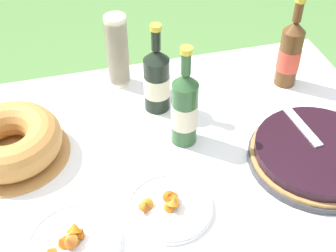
% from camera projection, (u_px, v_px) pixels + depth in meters
% --- Properties ---
extents(garden_table, '(1.40, 1.01, 0.66)m').
position_uv_depth(garden_table, '(166.00, 180.00, 1.37)').
color(garden_table, brown).
rests_on(garden_table, ground_plane).
extents(tablecloth, '(1.41, 1.02, 0.10)m').
position_uv_depth(tablecloth, '(166.00, 167.00, 1.33)').
color(tablecloth, white).
rests_on(tablecloth, garden_table).
extents(berry_tart, '(0.38, 0.38, 0.06)m').
position_uv_depth(berry_tart, '(317.00, 155.00, 1.31)').
color(berry_tart, '#38383D').
rests_on(berry_tart, tablecloth).
extents(serving_knife, '(0.06, 0.38, 0.01)m').
position_uv_depth(serving_knife, '(326.00, 153.00, 1.27)').
color(serving_knife, silver).
rests_on(serving_knife, berry_tart).
extents(bundt_cake, '(0.32, 0.32, 0.11)m').
position_uv_depth(bundt_cake, '(10.00, 141.00, 1.31)').
color(bundt_cake, '#B78447').
rests_on(bundt_cake, tablecloth).
extents(cup_stack, '(0.07, 0.07, 0.25)m').
position_uv_depth(cup_stack, '(117.00, 51.00, 1.53)').
color(cup_stack, beige).
rests_on(cup_stack, tablecloth).
extents(cider_bottle_green, '(0.08, 0.08, 0.32)m').
position_uv_depth(cider_bottle_green, '(185.00, 108.00, 1.32)').
color(cider_bottle_green, '#2D562D').
rests_on(cider_bottle_green, tablecloth).
extents(cider_bottle_amber, '(0.07, 0.07, 0.32)m').
position_uv_depth(cider_bottle_amber, '(290.00, 53.00, 1.53)').
color(cider_bottle_amber, brown).
rests_on(cider_bottle_amber, tablecloth).
extents(juice_bottle_red, '(0.08, 0.08, 0.30)m').
position_uv_depth(juice_bottle_red, '(157.00, 80.00, 1.44)').
color(juice_bottle_red, black).
rests_on(juice_bottle_red, tablecloth).
extents(snack_plate_near, '(0.23, 0.23, 0.06)m').
position_uv_depth(snack_plate_near, '(169.00, 206.00, 1.20)').
color(snack_plate_near, white).
rests_on(snack_plate_near, tablecloth).
extents(snack_plate_left, '(0.23, 0.23, 0.06)m').
position_uv_depth(snack_plate_left, '(74.00, 242.00, 1.12)').
color(snack_plate_left, white).
rests_on(snack_plate_left, tablecloth).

